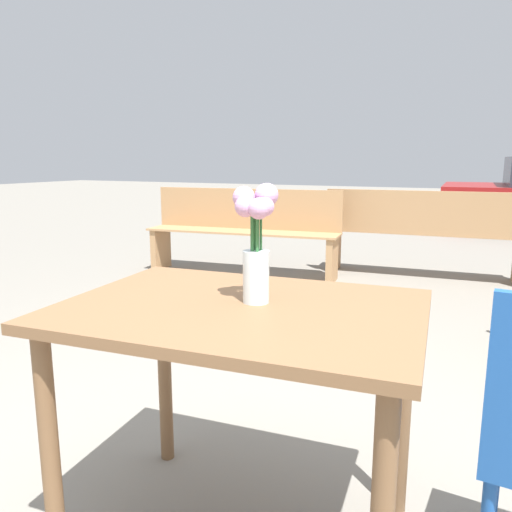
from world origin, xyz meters
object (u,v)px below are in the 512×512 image
Objects in this scene: flower_vase at (256,242)px; bench_far at (422,230)px; table_front at (241,342)px; bench_middle at (244,227)px.

bench_far is (0.02, 3.75, -0.44)m from flower_vase.
flower_vase reaches higher than table_front.
bench_far reaches higher than table_front.
bench_middle is at bearing -160.90° from bench_far.
table_front is at bearing -63.75° from bench_middle.
table_front is 0.56× the size of bench_far.
table_front is 3.60m from bench_middle.
bench_far is at bearing 89.77° from flower_vase.
bench_far is at bearing 89.36° from table_front.
table_front is 3.12× the size of flower_vase.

